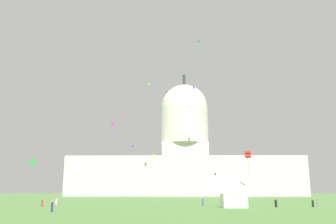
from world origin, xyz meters
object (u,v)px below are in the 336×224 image
person_navy_near_tree_west (52,207)px  kite_violet_mid (133,146)px  kite_blue_high (194,88)px  kite_gold_mid (154,156)px  person_black_mid_right (276,203)px  kite_turquoise_mid (191,109)px  person_denim_aisle_center (203,202)px  kite_white_low (233,176)px  person_white_lawn_far_right (56,201)px  kite_orange_high (167,92)px  kite_lime_high (148,85)px  kite_red_low (248,155)px  person_red_front_center (42,203)px  capitol_building (185,155)px  kite_black_low (215,174)px  person_black_deep_crowd (313,204)px  person_grey_back_left (318,203)px  kite_cyan_high (198,43)px  event_tent (233,192)px  kite_green_low (33,163)px  kite_magenta_mid (112,125)px

person_navy_near_tree_west → kite_violet_mid: size_ratio=1.31×
kite_blue_high → kite_gold_mid: (-20.24, -2.86, -35.75)m
person_black_mid_right → kite_turquoise_mid: 28.84m
person_denim_aisle_center → kite_white_low: bearing=-155.4°
person_white_lawn_far_right → kite_orange_high: size_ratio=1.25×
person_denim_aisle_center → kite_lime_high: kite_lime_high is taller
kite_gold_mid → kite_red_low: 110.20m
person_red_front_center → kite_gold_mid: size_ratio=0.97×
person_denim_aisle_center → person_white_lawn_far_right: bearing=-61.1°
capitol_building → kite_orange_high: bearing=-97.8°
person_white_lawn_far_right → kite_black_low: (49.36, 102.69, 10.95)m
kite_white_low → kite_red_low: 83.87m
person_black_deep_crowd → kite_gold_mid: bearing=30.5°
kite_lime_high → person_denim_aisle_center: bearing=-18.4°
kite_blue_high → person_denim_aisle_center: bearing=93.5°
person_navy_near_tree_west → kite_turquoise_mid: (23.00, 26.81, 21.63)m
person_grey_back_left → kite_white_low: (-5.25, 74.33, 8.46)m
kite_cyan_high → kite_orange_high: kite_orange_high is taller
kite_lime_high → kite_red_low: 115.57m
person_grey_back_left → kite_turquoise_mid: size_ratio=1.20×
person_navy_near_tree_west → kite_black_low: bearing=-56.4°
person_white_lawn_far_right → kite_violet_mid: (8.17, 80.25, 22.98)m
person_denim_aisle_center → kite_red_low: kite_red_low is taller
person_denim_aisle_center → kite_violet_mid: 92.97m
kite_white_low → kite_cyan_high: (-18.00, -62.46, 32.28)m
kite_white_low → capitol_building: bearing=-14.6°
person_grey_back_left → kite_orange_high: bearing=71.4°
event_tent → person_black_mid_right: event_tent is taller
kite_green_low → kite_red_low: (43.30, -6.47, 0.95)m
person_red_front_center → kite_orange_high: 83.74m
capitol_building → kite_magenta_mid: bearing=-105.0°
person_grey_back_left → kite_orange_high: (-32.64, 66.59, 42.66)m
person_denim_aisle_center → kite_black_low: 110.36m
kite_white_low → kite_gold_mid: 43.19m
event_tent → kite_magenta_mid: (-31.59, 41.10, 21.03)m
kite_turquoise_mid → person_black_deep_crowd: bearing=166.3°
kite_white_low → kite_blue_high: size_ratio=2.76×
event_tent → kite_cyan_high: 42.28m
person_denim_aisle_center → kite_red_low: (7.68, -12.42, 9.06)m
person_black_deep_crowd → person_white_lawn_far_right: bearing=87.9°
person_denim_aisle_center → kite_green_low: bearing=-41.5°
kite_black_low → kite_gold_mid: bearing=52.9°
person_grey_back_left → kite_blue_high: 116.66m
person_denim_aisle_center → kite_orange_high: kite_orange_high is taller
kite_cyan_high → kite_green_low: bearing=-111.4°
event_tent → kite_green_low: kite_green_low is taller
event_tent → kite_gold_mid: bearing=99.8°
kite_gold_mid → kite_orange_high: kite_orange_high is taller
person_grey_back_left → kite_magenta_mid: (-49.69, 36.30, 23.26)m
kite_turquoise_mid → kite_green_low: 37.43m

